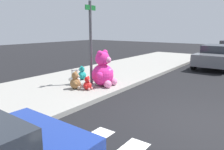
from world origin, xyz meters
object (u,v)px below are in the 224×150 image
(plush_red, at_px, (88,84))
(plush_brown, at_px, (76,82))
(plush_pink_large, at_px, (104,72))
(plush_white, at_px, (74,79))
(sign_pole, at_px, (91,41))
(plush_lime, at_px, (100,76))
(plush_teal, at_px, (82,74))
(car_grey, at_px, (217,56))

(plush_red, distance_m, plush_brown, 0.47)
(plush_red, bearing_deg, plush_pink_large, -7.94)
(plush_pink_large, xyz_separation_m, plush_red, (-0.79, 0.11, -0.36))
(plush_red, bearing_deg, plush_white, 75.63)
(sign_pole, height_order, plush_pink_large, sign_pole)
(plush_lime, xyz_separation_m, plush_red, (-1.35, -0.51, -0.01))
(plush_white, height_order, plush_lime, plush_white)
(plush_white, bearing_deg, plush_red, -104.37)
(plush_pink_large, relative_size, plush_white, 2.29)
(plush_pink_large, relative_size, plush_teal, 2.34)
(plush_lime, xyz_separation_m, plush_brown, (-1.52, -0.08, 0.05))
(plush_pink_large, height_order, plush_lime, plush_pink_large)
(plush_pink_large, xyz_separation_m, plush_teal, (0.24, 1.41, -0.32))
(plush_brown, bearing_deg, plush_red, -68.50)
(sign_pole, bearing_deg, plush_teal, 71.01)
(sign_pole, relative_size, plush_white, 5.30)
(plush_white, distance_m, plush_lime, 1.19)
(plush_red, distance_m, car_grey, 8.92)
(sign_pole, height_order, plush_red, sign_pole)
(plush_red, bearing_deg, plush_lime, 20.72)
(plush_pink_large, distance_m, plush_brown, 1.14)
(plush_lime, distance_m, car_grey, 7.84)
(plush_pink_large, distance_m, plush_teal, 1.47)
(plush_lime, xyz_separation_m, car_grey, (7.15, -3.20, 0.35))
(sign_pole, xyz_separation_m, plush_teal, (0.28, 0.82, -1.46))
(sign_pole, bearing_deg, plush_pink_large, -85.78)
(plush_brown, bearing_deg, plush_teal, 35.93)
(plush_pink_large, bearing_deg, plush_teal, 80.38)
(plush_red, height_order, car_grey, car_grey)
(plush_pink_large, relative_size, plush_lime, 2.63)
(sign_pole, distance_m, plush_lime, 1.60)
(plush_white, xyz_separation_m, plush_lime, (1.11, -0.42, -0.03))
(plush_white, bearing_deg, plush_pink_large, -61.83)
(plush_teal, bearing_deg, plush_brown, -144.07)
(sign_pole, distance_m, plush_white, 1.61)
(plush_brown, relative_size, car_grey, 0.15)
(plush_lime, relative_size, plush_red, 1.07)
(car_grey, bearing_deg, plush_teal, 151.89)
(plush_pink_large, distance_m, plush_red, 0.88)
(plush_white, height_order, plush_red, plush_white)
(plush_pink_large, distance_m, plush_lime, 0.90)
(plush_red, height_order, plush_brown, plush_brown)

